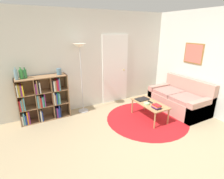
# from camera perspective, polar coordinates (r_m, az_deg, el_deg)

# --- Properties ---
(ground_plane) EXTENTS (14.00, 14.00, 0.00)m
(ground_plane) POSITION_cam_1_polar(r_m,az_deg,el_deg) (3.32, 14.42, -21.31)
(ground_plane) COLOR tan
(wall_back) EXTENTS (7.62, 0.11, 2.60)m
(wall_back) POSITION_cam_1_polar(r_m,az_deg,el_deg) (4.88, -5.68, 9.22)
(wall_back) COLOR silver
(wall_back) RESTS_ON ground_plane
(wall_right) EXTENTS (0.08, 5.63, 2.60)m
(wall_right) POSITION_cam_1_polar(r_m,az_deg,el_deg) (5.25, 24.93, 8.42)
(wall_right) COLOR silver
(wall_right) RESTS_ON ground_plane
(rug) EXTENTS (1.99, 1.99, 0.01)m
(rug) POSITION_cam_1_polar(r_m,az_deg,el_deg) (4.50, 11.25, -9.31)
(rug) COLOR #B2191E
(rug) RESTS_ON ground_plane
(bookshelf) EXTENTS (1.15, 0.34, 1.08)m
(bookshelf) POSITION_cam_1_polar(r_m,az_deg,el_deg) (4.52, -21.73, -2.93)
(bookshelf) COLOR #936B47
(bookshelf) RESTS_ON ground_plane
(floor_lamp) EXTENTS (0.31, 0.31, 1.79)m
(floor_lamp) POSITION_cam_1_polar(r_m,az_deg,el_deg) (4.44, -10.35, 10.91)
(floor_lamp) COLOR #B7B7BC
(floor_lamp) RESTS_ON ground_plane
(couch) EXTENTS (0.88, 1.52, 0.85)m
(couch) POSITION_cam_1_polar(r_m,az_deg,el_deg) (5.15, 21.34, -3.19)
(couch) COLOR tan
(couch) RESTS_ON ground_plane
(coffee_table) EXTENTS (0.49, 0.95, 0.41)m
(coffee_table) POSITION_cam_1_polar(r_m,az_deg,el_deg) (4.39, 12.18, -4.88)
(coffee_table) COLOR #AD7F51
(coffee_table) RESTS_ON ground_plane
(laptop) EXTENTS (0.34, 0.24, 0.02)m
(laptop) POSITION_cam_1_polar(r_m,az_deg,el_deg) (4.54, 9.82, -3.09)
(laptop) COLOR black
(laptop) RESTS_ON coffee_table
(bowl) EXTENTS (0.14, 0.14, 0.04)m
(bowl) POSITION_cam_1_polar(r_m,az_deg,el_deg) (4.27, 11.22, -4.52)
(bowl) COLOR #9ED193
(bowl) RESTS_ON coffee_table
(book_stack_on_table) EXTENTS (0.15, 0.20, 0.09)m
(book_stack_on_table) POSITION_cam_1_polar(r_m,az_deg,el_deg) (4.10, 14.34, -5.43)
(book_stack_on_table) COLOR black
(book_stack_on_table) RESTS_ON coffee_table
(remote) EXTENTS (0.05, 0.16, 0.02)m
(remote) POSITION_cam_1_polar(r_m,az_deg,el_deg) (4.41, 12.38, -4.00)
(remote) COLOR black
(remote) RESTS_ON coffee_table
(bottle_left) EXTENTS (0.07, 0.07, 0.27)m
(bottle_left) POSITION_cam_1_polar(r_m,az_deg,el_deg) (4.29, -28.86, 4.27)
(bottle_left) COLOR #6B93A3
(bottle_left) RESTS_ON bookshelf
(bottle_middle) EXTENTS (0.08, 0.08, 0.26)m
(bottle_middle) POSITION_cam_1_polar(r_m,az_deg,el_deg) (4.33, -27.56, 4.50)
(bottle_middle) COLOR #2D8438
(bottle_middle) RESTS_ON bookshelf
(bottle_right) EXTENTS (0.07, 0.07, 0.25)m
(bottle_right) POSITION_cam_1_polar(r_m,az_deg,el_deg) (4.33, -26.49, 4.60)
(bottle_right) COLOR #236633
(bottle_right) RESTS_ON bookshelf
(vase_on_shelf) EXTENTS (0.11, 0.11, 0.15)m
(vase_on_shelf) POSITION_cam_1_polar(r_m,az_deg,el_deg) (4.40, -16.93, 5.65)
(vase_on_shelf) COLOR slate
(vase_on_shelf) RESTS_ON bookshelf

